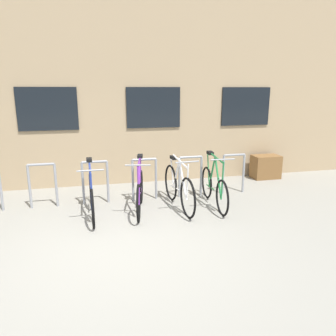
{
  "coord_description": "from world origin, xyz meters",
  "views": [
    {
      "loc": [
        -0.24,
        -4.44,
        2.26
      ],
      "look_at": [
        1.18,
        1.6,
        0.73
      ],
      "focal_mm": 34.12,
      "sensor_mm": 36.0,
      "label": 1
    }
  ],
  "objects": [
    {
      "name": "bicycle_blue",
      "position": [
        -0.33,
        1.25,
        0.38
      ],
      "size": [
        0.44,
        1.66,
        1.04
      ],
      "color": "black",
      "rests_on": "ground"
    },
    {
      "name": "bicycle_green",
      "position": [
        2.04,
        1.26,
        0.38
      ],
      "size": [
        0.44,
        1.7,
        1.07
      ],
      "color": "black",
      "rests_on": "ground"
    },
    {
      "name": "ground_plane",
      "position": [
        0.0,
        0.0,
        0.0
      ],
      "size": [
        42.0,
        42.0,
        0.0
      ],
      "primitive_type": "plane",
      "color": "gray"
    },
    {
      "name": "bike_rack",
      "position": [
        -0.25,
        1.9,
        0.53
      ],
      "size": [
        6.54,
        0.05,
        0.89
      ],
      "color": "gray",
      "rests_on": "ground"
    },
    {
      "name": "bicycle_white",
      "position": [
        1.33,
        1.3,
        0.4
      ],
      "size": [
        0.44,
        1.77,
        1.05
      ],
      "color": "black",
      "rests_on": "ground"
    },
    {
      "name": "planter_box",
      "position": [
        4.1,
        2.85,
        0.3
      ],
      "size": [
        0.7,
        0.44,
        0.6
      ],
      "primitive_type": "cube",
      "color": "brown",
      "rests_on": "ground"
    },
    {
      "name": "bicycle_purple",
      "position": [
        0.56,
        1.3,
        0.38
      ],
      "size": [
        0.49,
        1.65,
        1.05
      ],
      "color": "black",
      "rests_on": "ground"
    },
    {
      "name": "storefront_building",
      "position": [
        0.0,
        5.83,
        2.3
      ],
      "size": [
        28.0,
        5.31,
        4.59
      ],
      "color": "tan",
      "rests_on": "ground"
    }
  ]
}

